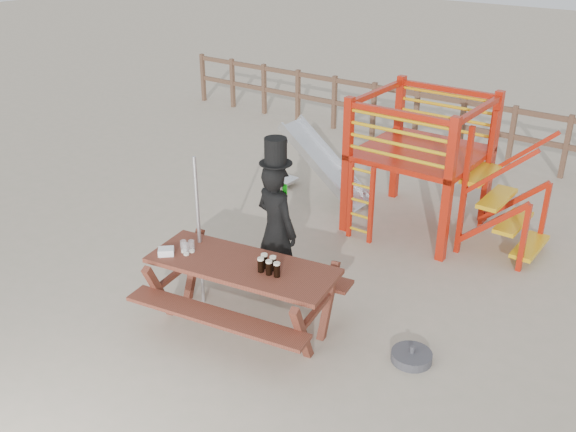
% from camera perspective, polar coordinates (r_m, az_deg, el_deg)
% --- Properties ---
extents(ground, '(60.00, 60.00, 0.00)m').
position_cam_1_polar(ground, '(7.75, -2.26, -9.92)').
color(ground, tan).
rests_on(ground, ground).
extents(back_fence, '(15.09, 0.09, 1.20)m').
position_cam_1_polar(back_fence, '(13.09, 17.27, 7.74)').
color(back_fence, brown).
rests_on(back_fence, ground).
extents(playground_fort, '(4.71, 1.84, 2.10)m').
position_cam_1_polar(playground_fort, '(9.92, 11.22, 4.89)').
color(playground_fort, '#AF1D0B').
rests_on(playground_fort, ground).
extents(picnic_table, '(2.42, 1.87, 0.85)m').
position_cam_1_polar(picnic_table, '(7.51, -4.04, -6.31)').
color(picnic_table, brown).
rests_on(picnic_table, ground).
extents(man_with_hat, '(0.72, 0.55, 2.09)m').
position_cam_1_polar(man_with_hat, '(7.96, -1.05, -0.95)').
color(man_with_hat, black).
rests_on(man_with_hat, ground).
extents(metal_pole, '(0.04, 0.04, 1.95)m').
position_cam_1_polar(metal_pole, '(7.81, -7.91, -1.49)').
color(metal_pole, '#B2B2B7').
rests_on(metal_pole, ground).
extents(parasol_base, '(0.45, 0.45, 0.19)m').
position_cam_1_polar(parasol_base, '(7.35, 10.92, -12.17)').
color(parasol_base, '#3D3D42').
rests_on(parasol_base, ground).
extents(paper_bag, '(0.23, 0.23, 0.08)m').
position_cam_1_polar(paper_bag, '(7.63, -10.79, -3.12)').
color(paper_bag, white).
rests_on(paper_bag, picnic_table).
extents(stout_pints, '(0.31, 0.18, 0.17)m').
position_cam_1_polar(stout_pints, '(7.13, -1.72, -4.39)').
color(stout_pints, black).
rests_on(stout_pints, picnic_table).
extents(empty_glasses, '(0.15, 0.16, 0.15)m').
position_cam_1_polar(empty_glasses, '(7.61, -8.97, -2.80)').
color(empty_glasses, silver).
rests_on(empty_glasses, picnic_table).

